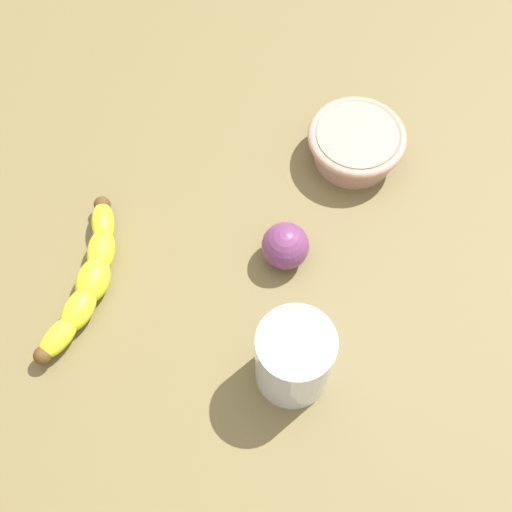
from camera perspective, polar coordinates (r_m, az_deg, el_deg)
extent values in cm
cube|color=brown|center=(85.12, -1.52, -0.05)|extent=(120.00, 120.00, 3.00)
ellipsoid|color=yellow|center=(80.35, -15.89, -6.42)|extent=(4.96, 6.33, 2.69)
ellipsoid|color=yellow|center=(81.04, -14.33, -4.26)|extent=(4.66, 6.39, 3.21)
ellipsoid|color=yellow|center=(82.16, -13.22, -1.95)|extent=(4.26, 6.06, 3.73)
ellipsoid|color=yellow|center=(83.66, -12.59, 0.39)|extent=(3.71, 6.00, 3.21)
ellipsoid|color=yellow|center=(85.47, -12.45, 2.67)|extent=(4.14, 6.25, 2.69)
sphere|color=#513819|center=(80.08, -17.10, -7.81)|extent=(2.05, 2.05, 2.05)
sphere|color=#513819|center=(86.81, -12.50, 4.13)|extent=(2.05, 2.05, 2.05)
cylinder|color=silver|center=(73.24, 3.15, -8.37)|extent=(8.21, 8.21, 10.13)
cylinder|color=#93799D|center=(74.04, 3.11, -8.58)|extent=(7.71, 7.71, 7.93)
cylinder|color=tan|center=(89.95, 8.15, 8.99)|extent=(10.31, 10.31, 4.70)
torus|color=tan|center=(88.56, 8.30, 9.65)|extent=(12.41, 12.41, 1.20)
sphere|color=#6B3360|center=(80.83, 2.40, 0.64)|extent=(5.61, 5.61, 5.61)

